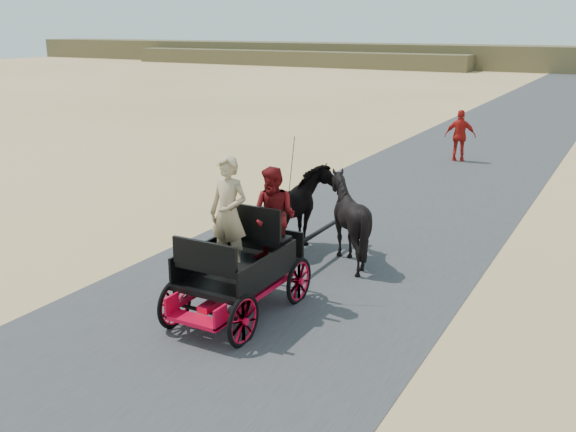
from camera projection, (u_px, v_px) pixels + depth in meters
The scene contains 9 objects.
ground at pixel (187, 352), 9.04m from camera, with size 140.00×140.00×0.00m, color tan.
road at pixel (187, 352), 9.04m from camera, with size 6.00×140.00×0.01m, color #38383A.
ridge_near at pixel (291, 58), 71.34m from camera, with size 40.00×4.00×1.60m, color brown.
carriage at pixel (239, 292), 10.18m from camera, with size 1.30×2.40×0.72m, color black, non-canonical shape.
horse_left at pixel (298, 211), 12.81m from camera, with size 0.91×2.01×1.70m, color black.
horse_right at pixel (348, 219), 12.30m from camera, with size 1.37×1.54×1.70m, color black.
driver_man at pixel (229, 213), 9.96m from camera, with size 0.66×0.43×1.80m, color tan.
passenger_woman at pixel (274, 216), 10.22m from camera, with size 0.77×0.60×1.58m, color #660C0F.
pedestrian at pixel (460, 136), 21.40m from camera, with size 1.01×0.42×1.73m, color red.
Camera 1 is at (5.17, -6.41, 4.44)m, focal length 40.00 mm.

